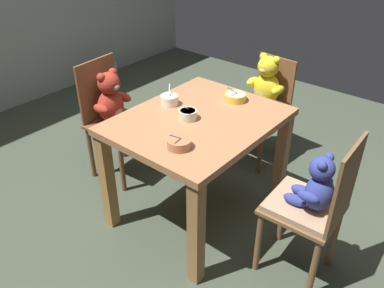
{
  "coord_description": "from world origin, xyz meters",
  "views": [
    {
      "loc": [
        -1.66,
        -1.33,
        1.87
      ],
      "look_at": [
        0.0,
        0.05,
        0.53
      ],
      "focal_mm": 37.04,
      "sensor_mm": 36.0,
      "label": 1
    }
  ],
  "objects_px": {
    "teddy_chair_near_front": "(313,199)",
    "porridge_bowl_white_far_center": "(169,100)",
    "dining_table": "(198,136)",
    "porridge_bowl_yellow_near_right": "(235,97)",
    "teddy_chair_far_center": "(112,107)",
    "metal_pail": "(108,76)",
    "teddy_chair_near_right": "(264,94)",
    "porridge_bowl_cream_center": "(188,114)",
    "porridge_bowl_terracotta_near_left": "(179,143)"
  },
  "relations": [
    {
      "from": "teddy_chair_near_front",
      "to": "porridge_bowl_white_far_center",
      "type": "bearing_deg",
      "value": -4.56
    },
    {
      "from": "dining_table",
      "to": "porridge_bowl_yellow_near_right",
      "type": "relative_size",
      "value": 6.69
    },
    {
      "from": "teddy_chair_near_front",
      "to": "porridge_bowl_yellow_near_right",
      "type": "distance_m",
      "value": 0.87
    },
    {
      "from": "teddy_chair_far_center",
      "to": "teddy_chair_near_front",
      "type": "height_order",
      "value": "teddy_chair_near_front"
    },
    {
      "from": "porridge_bowl_white_far_center",
      "to": "metal_pail",
      "type": "bearing_deg",
      "value": 62.49
    },
    {
      "from": "teddy_chair_far_center",
      "to": "porridge_bowl_yellow_near_right",
      "type": "distance_m",
      "value": 0.93
    },
    {
      "from": "teddy_chair_near_right",
      "to": "metal_pail",
      "type": "distance_m",
      "value": 2.15
    },
    {
      "from": "porridge_bowl_yellow_near_right",
      "to": "porridge_bowl_cream_center",
      "type": "bearing_deg",
      "value": 169.44
    },
    {
      "from": "metal_pail",
      "to": "porridge_bowl_cream_center",
      "type": "bearing_deg",
      "value": -116.65
    },
    {
      "from": "porridge_bowl_terracotta_near_left",
      "to": "dining_table",
      "type": "bearing_deg",
      "value": 22.14
    },
    {
      "from": "dining_table",
      "to": "porridge_bowl_cream_center",
      "type": "relative_size",
      "value": 8.95
    },
    {
      "from": "teddy_chair_near_front",
      "to": "porridge_bowl_white_far_center",
      "type": "xyz_separation_m",
      "value": [
        0.04,
        1.05,
        0.24
      ]
    },
    {
      "from": "teddy_chair_far_center",
      "to": "teddy_chair_near_front",
      "type": "bearing_deg",
      "value": -4.97
    },
    {
      "from": "dining_table",
      "to": "teddy_chair_near_right",
      "type": "distance_m",
      "value": 0.89
    },
    {
      "from": "dining_table",
      "to": "teddy_chair_near_front",
      "type": "xyz_separation_m",
      "value": [
        -0.02,
        -0.79,
        -0.08
      ]
    },
    {
      "from": "porridge_bowl_white_far_center",
      "to": "teddy_chair_far_center",
      "type": "bearing_deg",
      "value": 94.81
    },
    {
      "from": "teddy_chair_far_center",
      "to": "porridge_bowl_terracotta_near_left",
      "type": "xyz_separation_m",
      "value": [
        -0.31,
        -0.93,
        0.2
      ]
    },
    {
      "from": "porridge_bowl_terracotta_near_left",
      "to": "porridge_bowl_yellow_near_right",
      "type": "distance_m",
      "value": 0.68
    },
    {
      "from": "metal_pail",
      "to": "teddy_chair_near_right",
      "type": "bearing_deg",
      "value": -93.31
    },
    {
      "from": "teddy_chair_far_center",
      "to": "porridge_bowl_white_far_center",
      "type": "bearing_deg",
      "value": -0.29
    },
    {
      "from": "teddy_chair_near_right",
      "to": "porridge_bowl_white_far_center",
      "type": "height_order",
      "value": "teddy_chair_near_right"
    },
    {
      "from": "teddy_chair_near_right",
      "to": "teddy_chair_near_front",
      "type": "height_order",
      "value": "teddy_chair_near_front"
    },
    {
      "from": "teddy_chair_near_front",
      "to": "porridge_bowl_yellow_near_right",
      "type": "xyz_separation_m",
      "value": [
        0.36,
        0.76,
        0.23
      ]
    },
    {
      "from": "teddy_chair_near_front",
      "to": "porridge_bowl_cream_center",
      "type": "bearing_deg",
      "value": -0.07
    },
    {
      "from": "teddy_chair_far_center",
      "to": "metal_pail",
      "type": "relative_size",
      "value": 3.15
    },
    {
      "from": "teddy_chair_near_right",
      "to": "teddy_chair_far_center",
      "type": "distance_m",
      "value": 1.18
    },
    {
      "from": "dining_table",
      "to": "metal_pail",
      "type": "bearing_deg",
      "value": 64.87
    },
    {
      "from": "dining_table",
      "to": "metal_pail",
      "type": "relative_size",
      "value": 3.57
    },
    {
      "from": "porridge_bowl_terracotta_near_left",
      "to": "porridge_bowl_cream_center",
      "type": "height_order",
      "value": "porridge_bowl_terracotta_near_left"
    },
    {
      "from": "porridge_bowl_yellow_near_right",
      "to": "teddy_chair_near_front",
      "type": "bearing_deg",
      "value": -115.52
    },
    {
      "from": "teddy_chair_near_right",
      "to": "porridge_bowl_yellow_near_right",
      "type": "distance_m",
      "value": 0.58
    },
    {
      "from": "porridge_bowl_terracotta_near_left",
      "to": "porridge_bowl_white_far_center",
      "type": "distance_m",
      "value": 0.53
    },
    {
      "from": "dining_table",
      "to": "porridge_bowl_terracotta_near_left",
      "type": "relative_size",
      "value": 7.35
    },
    {
      "from": "dining_table",
      "to": "porridge_bowl_cream_center",
      "type": "distance_m",
      "value": 0.17
    },
    {
      "from": "porridge_bowl_terracotta_near_left",
      "to": "teddy_chair_near_front",
      "type": "bearing_deg",
      "value": -64.72
    },
    {
      "from": "teddy_chair_near_right",
      "to": "porridge_bowl_terracotta_near_left",
      "type": "relative_size",
      "value": 6.35
    },
    {
      "from": "teddy_chair_far_center",
      "to": "metal_pail",
      "type": "height_order",
      "value": "teddy_chair_far_center"
    },
    {
      "from": "porridge_bowl_yellow_near_right",
      "to": "metal_pail",
      "type": "height_order",
      "value": "porridge_bowl_yellow_near_right"
    },
    {
      "from": "teddy_chair_near_front",
      "to": "porridge_bowl_terracotta_near_left",
      "type": "relative_size",
      "value": 6.58
    },
    {
      "from": "porridge_bowl_yellow_near_right",
      "to": "dining_table",
      "type": "bearing_deg",
      "value": 174.59
    },
    {
      "from": "porridge_bowl_white_far_center",
      "to": "porridge_bowl_cream_center",
      "type": "bearing_deg",
      "value": -108.72
    },
    {
      "from": "porridge_bowl_yellow_near_right",
      "to": "teddy_chair_far_center",
      "type": "bearing_deg",
      "value": 113.79
    },
    {
      "from": "teddy_chair_far_center",
      "to": "porridge_bowl_white_far_center",
      "type": "height_order",
      "value": "teddy_chair_far_center"
    },
    {
      "from": "porridge_bowl_terracotta_near_left",
      "to": "teddy_chair_near_right",
      "type": "bearing_deg",
      "value": 8.53
    },
    {
      "from": "teddy_chair_near_right",
      "to": "metal_pail",
      "type": "height_order",
      "value": "teddy_chair_near_right"
    },
    {
      "from": "porridge_bowl_yellow_near_right",
      "to": "porridge_bowl_cream_center",
      "type": "distance_m",
      "value": 0.4
    },
    {
      "from": "teddy_chair_near_right",
      "to": "porridge_bowl_terracotta_near_left",
      "type": "bearing_deg",
      "value": 13.81
    },
    {
      "from": "dining_table",
      "to": "porridge_bowl_yellow_near_right",
      "type": "xyz_separation_m",
      "value": [
        0.34,
        -0.03,
        0.15
      ]
    },
    {
      "from": "teddy_chair_near_right",
      "to": "dining_table",
      "type": "bearing_deg",
      "value": 8.42
    },
    {
      "from": "metal_pail",
      "to": "porridge_bowl_white_far_center",
      "type": "bearing_deg",
      "value": -117.51
    }
  ]
}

